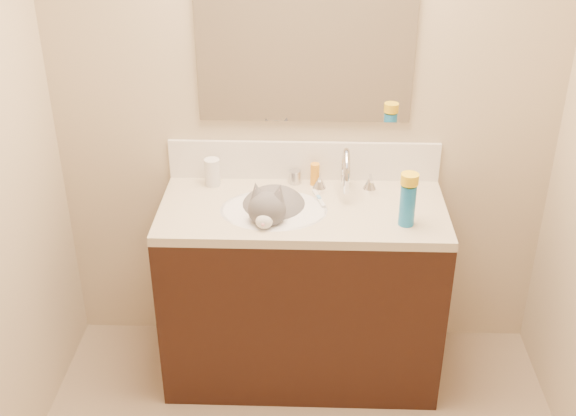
# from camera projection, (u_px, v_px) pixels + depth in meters

# --- Properties ---
(room_shell) EXTENTS (2.24, 2.54, 2.52)m
(room_shell) POSITION_uv_depth(u_px,v_px,m) (299.00, 174.00, 1.86)
(room_shell) COLOR #C0AD8E
(room_shell) RESTS_ON ground
(vanity_cabinet) EXTENTS (1.20, 0.55, 0.82)m
(vanity_cabinet) POSITION_uv_depth(u_px,v_px,m) (302.00, 295.00, 3.23)
(vanity_cabinet) COLOR black
(vanity_cabinet) RESTS_ON ground
(counter_slab) EXTENTS (1.20, 0.55, 0.04)m
(counter_slab) POSITION_uv_depth(u_px,v_px,m) (303.00, 211.00, 3.02)
(counter_slab) COLOR beige
(counter_slab) RESTS_ON vanity_cabinet
(basin) EXTENTS (0.45, 0.36, 0.14)m
(basin) POSITION_uv_depth(u_px,v_px,m) (274.00, 224.00, 3.02)
(basin) COLOR white
(basin) RESTS_ON vanity_cabinet
(faucet) EXTENTS (0.28, 0.20, 0.21)m
(faucet) POSITION_uv_depth(u_px,v_px,m) (345.00, 174.00, 3.09)
(faucet) COLOR silver
(faucet) RESTS_ON counter_slab
(cat) EXTENTS (0.34, 0.43, 0.32)m
(cat) POSITION_uv_depth(u_px,v_px,m) (273.00, 213.00, 3.03)
(cat) COLOR #514F51
(cat) RESTS_ON basin
(backsplash) EXTENTS (1.20, 0.02, 0.18)m
(backsplash) POSITION_uv_depth(u_px,v_px,m) (304.00, 161.00, 3.20)
(backsplash) COLOR white
(backsplash) RESTS_ON counter_slab
(mirror) EXTENTS (0.90, 0.02, 0.80)m
(mirror) POSITION_uv_depth(u_px,v_px,m) (305.00, 28.00, 2.92)
(mirror) COLOR white
(mirror) RESTS_ON room_shell
(pill_bottle) EXTENTS (0.09, 0.09, 0.12)m
(pill_bottle) POSITION_uv_depth(u_px,v_px,m) (212.00, 172.00, 3.16)
(pill_bottle) COLOR silver
(pill_bottle) RESTS_ON counter_slab
(pill_label) EXTENTS (0.08, 0.08, 0.04)m
(pill_label) POSITION_uv_depth(u_px,v_px,m) (212.00, 175.00, 3.17)
(pill_label) COLOR #F9AC29
(pill_label) RESTS_ON pill_bottle
(silver_jar) EXTENTS (0.07, 0.07, 0.06)m
(silver_jar) POSITION_uv_depth(u_px,v_px,m) (295.00, 177.00, 3.19)
(silver_jar) COLOR #B7B7BC
(silver_jar) RESTS_ON counter_slab
(amber_bottle) EXTENTS (0.05, 0.05, 0.10)m
(amber_bottle) POSITION_uv_depth(u_px,v_px,m) (315.00, 174.00, 3.17)
(amber_bottle) COLOR orange
(amber_bottle) RESTS_ON counter_slab
(toothbrush) EXTENTS (0.06, 0.15, 0.01)m
(toothbrush) POSITION_uv_depth(u_px,v_px,m) (319.00, 198.00, 3.07)
(toothbrush) COLOR silver
(toothbrush) RESTS_ON counter_slab
(toothbrush_head) EXTENTS (0.02, 0.03, 0.01)m
(toothbrush_head) POSITION_uv_depth(u_px,v_px,m) (319.00, 198.00, 3.06)
(toothbrush_head) COLOR #71B6F2
(toothbrush_head) RESTS_ON counter_slab
(spray_can) EXTENTS (0.08, 0.08, 0.17)m
(spray_can) POSITION_uv_depth(u_px,v_px,m) (407.00, 205.00, 2.84)
(spray_can) COLOR #1A73B9
(spray_can) RESTS_ON counter_slab
(spray_cap) EXTENTS (0.09, 0.09, 0.04)m
(spray_cap) POSITION_uv_depth(u_px,v_px,m) (410.00, 179.00, 2.79)
(spray_cap) COLOR yellow
(spray_cap) RESTS_ON spray_can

